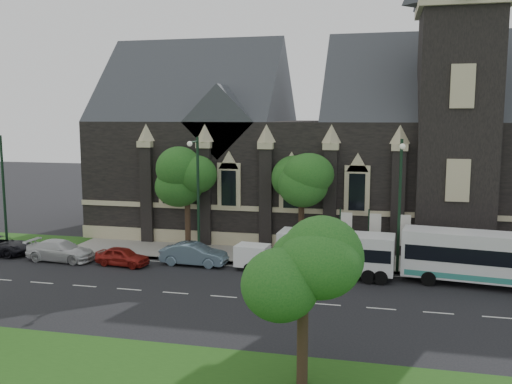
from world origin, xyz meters
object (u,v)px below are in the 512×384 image
(banner_flag_left, at_px, (344,231))
(sedan, at_px, (194,254))
(car_far_white, at_px, (61,251))
(street_lamp_near, at_px, (400,198))
(tour_coach, at_px, (499,259))
(tree_walk_left, at_px, (190,177))
(car_far_red, at_px, (122,256))
(street_lamp_mid, at_px, (197,192))
(tree_park_east, at_px, (308,270))
(banner_flag_center, at_px, (373,232))
(tree_walk_right, at_px, (305,179))
(shuttle_bus, at_px, (336,251))
(box_trailer, at_px, (253,256))
(banner_flag_right, at_px, (402,233))
(street_lamp_far, at_px, (2,185))

(banner_flag_left, xyz_separation_m, sedan, (-10.29, -2.80, -1.60))
(banner_flag_left, height_order, car_far_white, banner_flag_left)
(street_lamp_near, height_order, tour_coach, street_lamp_near)
(tree_walk_left, height_order, car_far_red, tree_walk_left)
(street_lamp_mid, bearing_deg, tree_park_east, -58.21)
(banner_flag_center, bearing_deg, car_far_white, -170.12)
(tree_walk_right, height_order, shuttle_bus, tree_walk_right)
(banner_flag_center, bearing_deg, tree_park_east, -96.57)
(tree_park_east, bearing_deg, tree_walk_left, 120.87)
(tree_park_east, distance_m, street_lamp_near, 16.86)
(tree_walk_right, height_order, box_trailer, tree_walk_right)
(street_lamp_mid, xyz_separation_m, banner_flag_right, (14.29, 1.91, -2.73))
(tree_walk_right, bearing_deg, street_lamp_mid, -153.35)
(banner_flag_left, bearing_deg, banner_flag_center, 0.00)
(street_lamp_far, height_order, box_trailer, street_lamp_far)
(banner_flag_center, distance_m, banner_flag_right, 2.00)
(tree_walk_right, height_order, banner_flag_center, tree_walk_right)
(street_lamp_mid, xyz_separation_m, car_far_red, (-4.87, -2.19, -4.45))
(tree_park_east, height_order, sedan, tree_park_east)
(banner_flag_right, bearing_deg, tree_park_east, -102.65)
(tree_walk_right, distance_m, car_far_white, 18.67)
(banner_flag_center, relative_size, tour_coach, 0.34)
(banner_flag_right, bearing_deg, banner_flag_left, 180.00)
(sedan, height_order, car_far_white, sedan)
(tree_walk_left, height_order, box_trailer, tree_walk_left)
(tree_park_east, relative_size, tour_coach, 0.54)
(banner_flag_center, distance_m, sedan, 12.70)
(car_far_red, bearing_deg, banner_flag_right, -71.03)
(street_lamp_near, height_order, street_lamp_far, same)
(tree_walk_left, relative_size, car_far_white, 1.49)
(street_lamp_near, relative_size, banner_flag_left, 2.25)
(banner_flag_right, bearing_deg, tree_walk_left, 173.96)
(sedan, distance_m, car_far_white, 9.93)
(street_lamp_near, xyz_separation_m, car_far_red, (-18.87, -2.19, -4.45))
(box_trailer, xyz_separation_m, car_far_red, (-9.18, -1.12, -0.31))
(street_lamp_far, height_order, car_far_white, street_lamp_far)
(tree_walk_left, bearing_deg, car_far_white, -145.42)
(tree_park_east, height_order, tree_walk_right, tree_walk_right)
(street_lamp_far, xyz_separation_m, shuttle_bus, (26.02, -1.36, -3.45))
(box_trailer, height_order, car_far_white, box_trailer)
(tree_walk_right, height_order, car_far_red, tree_walk_right)
(banner_flag_left, bearing_deg, car_far_red, -164.89)
(banner_flag_center, xyz_separation_m, shuttle_bus, (-2.27, -3.27, -0.72))
(banner_flag_left, relative_size, box_trailer, 1.22)
(tour_coach, bearing_deg, tree_walk_right, 165.56)
(tree_walk_right, bearing_deg, banner_flag_right, -13.60)
(banner_flag_right, relative_size, car_far_red, 1.03)
(street_lamp_mid, height_order, car_far_white, street_lamp_mid)
(banner_flag_left, height_order, banner_flag_right, same)
(box_trailer, relative_size, sedan, 0.69)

